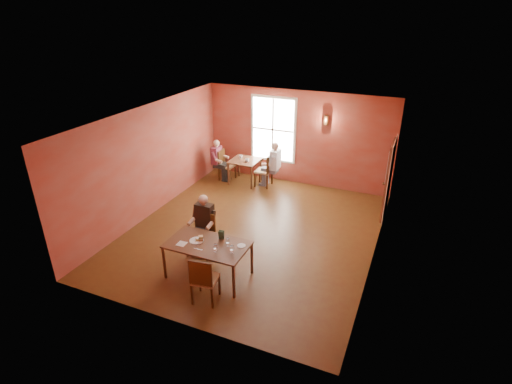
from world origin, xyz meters
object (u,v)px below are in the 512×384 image
at_px(second_table, 245,171).
at_px(diner_maroon, 226,161).
at_px(diner_main, 202,230).
at_px(chair_diner_maroon, 227,165).
at_px(main_table, 208,260).
at_px(diner_white, 264,165).
at_px(chair_empty, 205,278).
at_px(chair_diner_main, 203,236).
at_px(chair_diner_white, 264,170).

distance_m(second_table, diner_maroon, 0.73).
height_order(diner_main, chair_diner_maroon, diner_main).
distance_m(main_table, diner_main, 0.84).
bearing_deg(second_table, diner_maroon, 180.00).
bearing_deg(diner_white, main_table, -171.98).
relative_size(main_table, second_table, 1.92).
bearing_deg(main_table, diner_main, 128.88).
xyz_separation_m(main_table, diner_maroon, (-2.04, 4.85, 0.25)).
bearing_deg(diner_main, diner_maroon, -69.95).
bearing_deg(chair_empty, chair_diner_main, 113.04).
bearing_deg(diner_white, chair_empty, -169.64).
distance_m(second_table, chair_diner_white, 0.67).
xyz_separation_m(chair_diner_main, second_table, (-0.86, 4.20, -0.11)).
bearing_deg(chair_diner_white, main_table, -171.63).
xyz_separation_m(diner_white, diner_maroon, (-1.36, 0.00, -0.05)).
relative_size(diner_main, chair_diner_maroon, 1.35).
distance_m(chair_empty, second_table, 5.81).
relative_size(chair_diner_maroon, diner_maroon, 0.77).
relative_size(chair_diner_main, chair_diner_white, 0.93).
bearing_deg(main_table, chair_diner_maroon, 112.55).
xyz_separation_m(chair_empty, chair_diner_white, (-1.05, 5.55, 0.02)).
xyz_separation_m(chair_diner_maroon, diner_maroon, (-0.03, 0.00, 0.15)).
relative_size(diner_white, chair_diner_maroon, 1.41).
bearing_deg(second_table, chair_empty, -73.02).
xyz_separation_m(second_table, diner_maroon, (-0.68, 0.00, 0.26)).
bearing_deg(chair_diner_white, diner_white, -90.00).
relative_size(main_table, chair_diner_main, 1.72).
xyz_separation_m(main_table, second_table, (-1.36, 4.85, -0.01)).
bearing_deg(diner_main, chair_diner_maroon, -70.31).
bearing_deg(main_table, second_table, 105.71).
relative_size(main_table, diner_white, 1.20).
height_order(diner_main, diner_white, diner_white).
bearing_deg(chair_diner_main, diner_white, -87.50).
relative_size(main_table, diner_maroon, 1.30).
bearing_deg(chair_diner_main, chair_empty, 121.59).
bearing_deg(main_table, diner_white, 98.02).
bearing_deg(chair_empty, chair_diner_white, 92.11).
distance_m(chair_empty, diner_white, 5.65).
height_order(diner_main, second_table, diner_main).
distance_m(diner_main, second_table, 4.33).
height_order(chair_diner_main, chair_empty, chair_empty).
bearing_deg(main_table, chair_diner_white, 98.37).
bearing_deg(second_table, chair_diner_maroon, 180.00).
bearing_deg(chair_diner_white, chair_diner_maroon, 90.00).
bearing_deg(chair_diner_main, chair_diner_maroon, -70.18).
distance_m(diner_white, chair_diner_maroon, 1.35).
bearing_deg(diner_maroon, chair_diner_maroon, 90.00).
bearing_deg(chair_diner_maroon, main_table, 22.55).
xyz_separation_m(chair_diner_main, diner_white, (-0.18, 4.20, 0.21)).
distance_m(chair_diner_main, chair_diner_white, 4.20).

